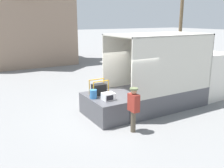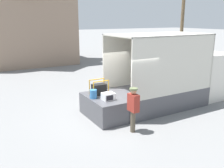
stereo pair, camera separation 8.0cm
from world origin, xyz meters
name	(u,v)px [view 2 (the right image)]	position (x,y,z in m)	size (l,w,h in m)	color
ground_plane	(116,115)	(0.00, 0.00, 0.00)	(160.00, 160.00, 0.00)	gray
box_truck	(181,82)	(3.67, 0.00, 0.98)	(6.32, 2.30, 3.31)	silver
tailgate_deck	(103,107)	(-0.60, 0.00, 0.44)	(1.19, 2.18, 0.88)	#4C4C51
microwave	(108,96)	(-0.58, -0.41, 1.02)	(0.46, 0.41, 0.28)	white
portable_generator	(99,89)	(-0.58, 0.36, 1.12)	(0.71, 0.43, 0.64)	black
orange_bucket	(93,94)	(-1.01, 0.05, 1.06)	(0.29, 0.29, 0.35)	#3370B2
worker_person	(133,106)	(-0.30, -1.72, 1.00)	(0.29, 0.44, 1.63)	brown
house_backdrop	(23,11)	(-0.55, 15.09, 4.58)	(8.26, 6.48, 8.98)	gray
utility_pole	(183,11)	(10.92, 7.40, 4.56)	(1.80, 0.28, 8.79)	brown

